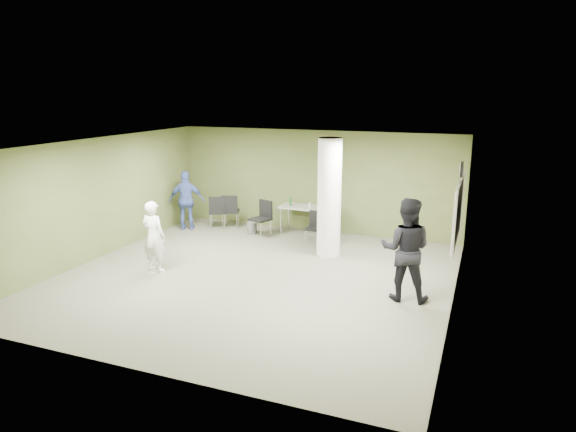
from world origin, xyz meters
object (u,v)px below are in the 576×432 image
at_px(folding_table, 309,209).
at_px(man_blue, 187,200).
at_px(man_black, 406,249).
at_px(woman_white, 154,236).
at_px(chair_back_left, 217,209).

distance_m(folding_table, man_blue, 3.45).
relative_size(man_black, man_blue, 1.17).
bearing_deg(woman_white, man_blue, -65.80).
distance_m(woman_white, man_blue, 3.44).
bearing_deg(man_blue, chair_back_left, -175.12).
bearing_deg(man_black, chair_back_left, -33.38).
height_order(folding_table, woman_white, woman_white).
xyz_separation_m(woman_white, man_black, (5.31, 0.41, 0.20)).
distance_m(folding_table, man_black, 4.78).
height_order(folding_table, man_black, man_black).
height_order(folding_table, chair_back_left, folding_table).
bearing_deg(folding_table, chair_back_left, -170.20).
height_order(woman_white, man_blue, man_blue).
relative_size(woman_white, man_black, 0.80).
bearing_deg(man_blue, folding_table, 170.18).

